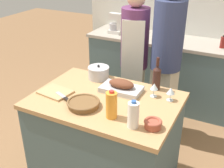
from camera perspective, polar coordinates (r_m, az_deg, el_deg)
kitchen_island at (r=2.64m, az=-1.31°, el=-11.14°), size 1.24×0.87×0.87m
back_counter at (r=3.97m, az=10.12°, el=2.66°), size 2.06×0.60×0.93m
back_wall at (r=4.05m, az=12.62°, el=14.96°), size 2.56×0.10×2.55m
roasting_pan at (r=2.49m, az=1.91°, el=-0.61°), size 0.37×0.22×0.11m
wicker_basket at (r=2.28m, az=-5.83°, el=-3.96°), size 0.27×0.27×0.05m
cutting_board at (r=2.53m, az=-11.44°, el=-1.62°), size 0.30×0.24×0.02m
stock_pot at (r=2.74m, az=-2.74°, el=2.33°), size 0.21×0.21×0.14m
mixing_bowl at (r=2.04m, az=8.32°, el=-7.97°), size 0.13×0.13×0.06m
juice_jug at (r=2.10m, az=-0.10°, el=-4.28°), size 0.09×0.09×0.23m
milk_jug at (r=2.00m, az=4.34°, el=-6.28°), size 0.08×0.08×0.22m
wine_bottle_green at (r=2.53m, az=9.06°, el=1.43°), size 0.07×0.07×0.30m
wine_glass_left at (r=2.38m, az=11.86°, el=-1.46°), size 0.07×0.07×0.12m
wine_glass_right at (r=2.42m, az=8.56°, el=-0.60°), size 0.07×0.07×0.12m
knife_chef at (r=2.42m, az=-9.82°, el=-2.57°), size 0.20×0.11×0.01m
stand_mixer at (r=3.94m, az=0.72°, el=11.87°), size 0.18×0.14×0.28m
condiment_bottle_tall at (r=3.62m, az=21.58°, el=7.89°), size 0.06×0.06×0.15m
condiment_bottle_short at (r=3.76m, az=11.09°, el=10.22°), size 0.05×0.05×0.19m
person_cook_aproned at (r=3.17m, az=4.53°, el=5.69°), size 0.31×0.33×1.65m
person_cook_guest at (r=3.02m, az=10.98°, el=5.65°), size 0.32×0.32×1.78m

